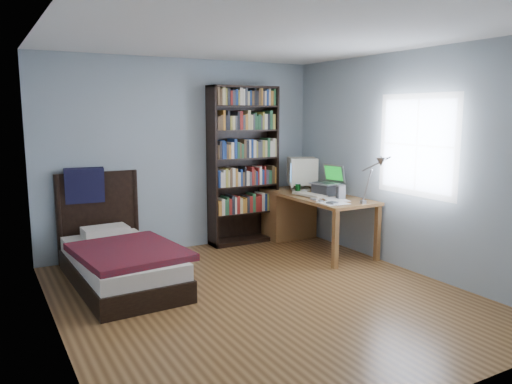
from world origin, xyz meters
TOP-DOWN VIEW (x-y plane):
  - room at (0.03, -0.00)m, footprint 4.20×4.24m
  - desk at (1.50, 1.67)m, footprint 0.75×1.74m
  - crt_monitor at (1.56, 1.63)m, footprint 0.54×0.50m
  - laptop at (1.58, 1.09)m, footprint 0.39×0.38m
  - desk_lamp at (1.49, 0.03)m, footprint 0.23×0.51m
  - keyboard at (1.37, 1.15)m, footprint 0.25×0.50m
  - speaker at (1.57, 0.76)m, footprint 0.11×0.11m
  - soda_can at (1.37, 1.43)m, footprint 0.07×0.07m
  - mouse at (1.48, 1.43)m, footprint 0.06×0.11m
  - phone_silver at (1.25, 0.87)m, footprint 0.07×0.12m
  - phone_grey at (1.24, 0.73)m, footprint 0.08×0.10m
  - external_drive at (1.27, 0.55)m, footprint 0.13×0.13m
  - bookshelf at (0.81, 1.94)m, footprint 0.97×0.30m
  - bed at (-1.14, 1.14)m, footprint 1.10×2.02m

SIDE VIEW (x-z plane):
  - bed at x=-1.14m, z-range -0.32..0.84m
  - desk at x=1.50m, z-range 0.06..0.79m
  - phone_grey at x=1.24m, z-range 0.73..0.75m
  - external_drive at x=1.27m, z-range 0.73..0.75m
  - phone_silver at x=1.25m, z-range 0.73..0.75m
  - keyboard at x=1.37m, z-range 0.72..0.77m
  - mouse at x=1.48m, z-range 0.73..0.77m
  - soda_can at x=1.37m, z-range 0.73..0.86m
  - speaker at x=1.57m, z-range 0.73..0.91m
  - laptop at x=1.58m, z-range 0.64..1.04m
  - crt_monitor at x=1.56m, z-range 0.76..1.22m
  - bookshelf at x=0.81m, z-range 0.01..2.17m
  - desk_lamp at x=1.49m, z-range 0.91..1.52m
  - room at x=0.03m, z-range 0.00..2.50m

